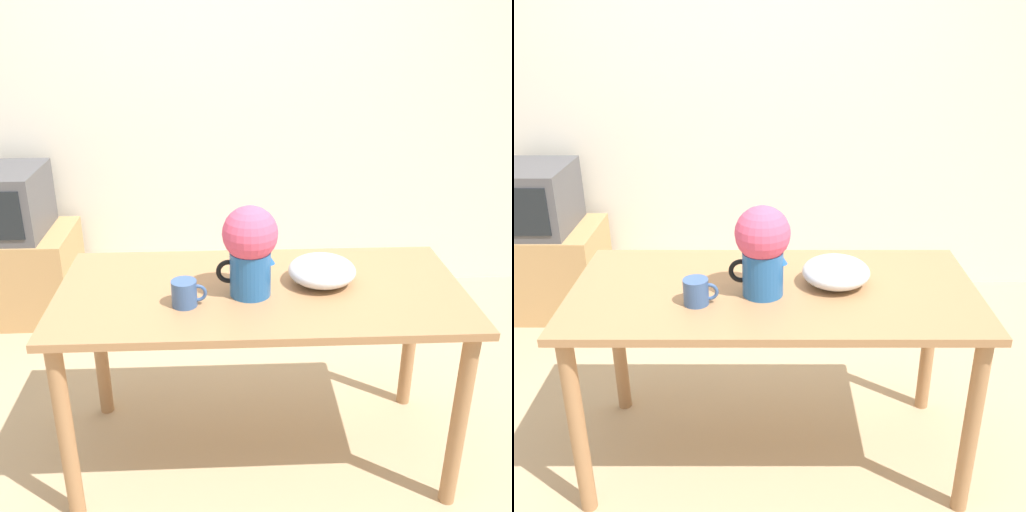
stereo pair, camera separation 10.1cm
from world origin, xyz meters
The scene contains 8 objects.
ground_plane centered at (0.00, 0.00, 0.00)m, with size 12.00×12.00×0.00m, color tan.
wall_back centered at (0.00, 1.76, 1.30)m, with size 8.00×0.05×2.60m.
table centered at (0.16, 0.10, 0.67)m, with size 1.52×0.73×0.78m.
flower_vase centered at (0.12, 0.06, 0.97)m, with size 0.23×0.20×0.34m.
coffee_mug centered at (-0.11, -0.02, 0.83)m, with size 0.13×0.09×0.10m.
white_bowl centered at (0.40, 0.14, 0.83)m, with size 0.26×0.26×0.10m.
tv_stand centered at (-1.21, 1.40, 0.26)m, with size 0.66×0.53×0.52m.
tv_set centered at (-1.21, 1.39, 0.71)m, with size 0.40×0.50×0.38m.
Camera 2 is at (0.15, -1.91, 1.79)m, focal length 42.00 mm.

